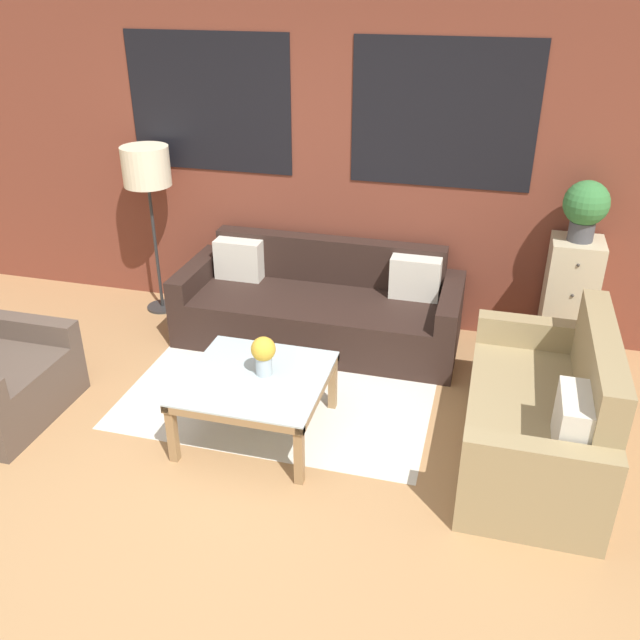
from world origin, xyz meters
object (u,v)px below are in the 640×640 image
settee_vintage (542,418)px  couch_dark (320,308)px  coffee_table (256,385)px  drawer_cabinet (568,300)px  flower_vase (264,353)px  potted_plant (586,207)px  floor_lamp (147,172)px

settee_vintage → couch_dark: bearing=145.7°
coffee_table → drawer_cabinet: drawer_cabinet is taller
drawer_cabinet → flower_vase: 2.50m
coffee_table → potted_plant: size_ratio=2.00×
settee_vintage → drawer_cabinet: bearing=81.8°
couch_dark → potted_plant: bearing=6.6°
potted_plant → flower_vase: potted_plant is taller
settee_vintage → potted_plant: potted_plant is taller
drawer_cabinet → potted_plant: (-0.00, 0.00, 0.75)m
settee_vintage → flower_vase: bearing=-175.2°
potted_plant → couch_dark: bearing=-173.4°
floor_lamp → drawer_cabinet: 3.57m
couch_dark → flower_vase: 1.37m
settee_vintage → drawer_cabinet: drawer_cabinet is taller
potted_plant → settee_vintage: bearing=-98.2°
floor_lamp → settee_vintage: bearing=-22.5°
coffee_table → floor_lamp: 2.33m
couch_dark → potted_plant: 2.18m
settee_vintage → flower_vase: size_ratio=5.91×
settee_vintage → coffee_table: bearing=-174.0°
coffee_table → couch_dark: bearing=87.5°
coffee_table → drawer_cabinet: bearing=38.7°
settee_vintage → floor_lamp: 3.68m
couch_dark → coffee_table: size_ratio=2.54×
couch_dark → floor_lamp: bearing=173.6°
couch_dark → coffee_table: (-0.06, -1.38, 0.10)m
coffee_table → floor_lamp: size_ratio=0.61×
coffee_table → floor_lamp: bearing=133.8°
coffee_table → potted_plant: bearing=38.7°
floor_lamp → flower_vase: (1.53, -1.51, -0.68)m
couch_dark → drawer_cabinet: 1.97m
floor_lamp → flower_vase: bearing=-44.6°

